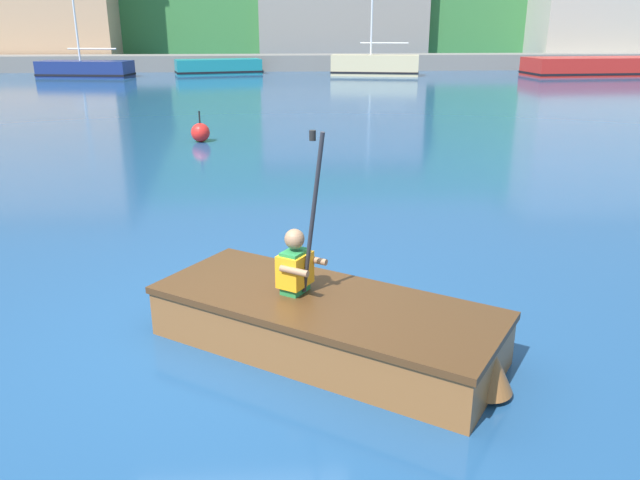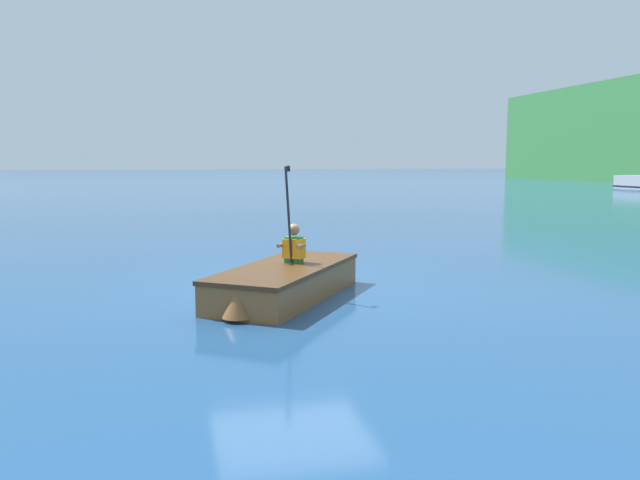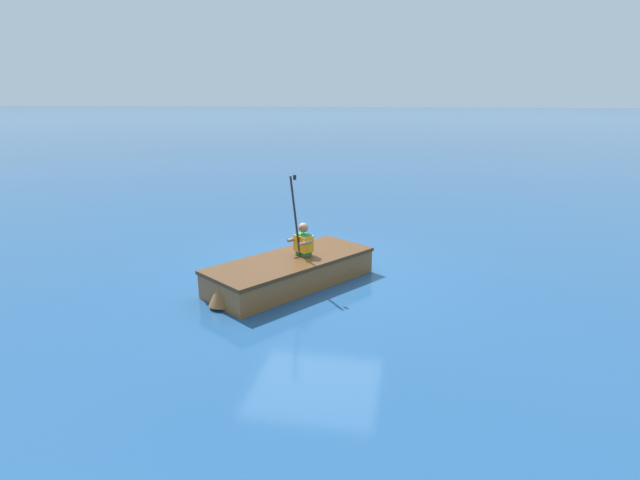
{
  "view_description": "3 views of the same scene",
  "coord_description": "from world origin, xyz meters",
  "views": [
    {
      "loc": [
        0.45,
        -4.99,
        2.64
      ],
      "look_at": [
        0.85,
        0.25,
        0.81
      ],
      "focal_mm": 35.0,
      "sensor_mm": 36.0,
      "label": 1
    },
    {
      "loc": [
        9.41,
        -1.81,
        1.92
      ],
      "look_at": [
        0.85,
        0.25,
        0.81
      ],
      "focal_mm": 35.0,
      "sensor_mm": 36.0,
      "label": 2
    },
    {
      "loc": [
        8.6,
        1.72,
        3.08
      ],
      "look_at": [
        0.85,
        0.25,
        0.81
      ],
      "focal_mm": 28.0,
      "sensor_mm": 36.0,
      "label": 3
    }
  ],
  "objects": [
    {
      "name": "rowboat_foreground",
      "position": [
        0.89,
        -0.28,
        0.26
      ],
      "size": [
        3.09,
        2.65,
        0.46
      ],
      "color": "brown",
      "rests_on": "ground"
    },
    {
      "name": "person_paddler",
      "position": [
        0.62,
        -0.09,
        0.73
      ],
      "size": [
        0.45,
        0.45,
        1.4
      ],
      "color": "#267F3F",
      "rests_on": "rowboat_foreground"
    },
    {
      "name": "ground_plane",
      "position": [
        0.0,
        0.0,
        0.0
      ],
      "size": [
        300.0,
        300.0,
        0.0
      ],
      "primitive_type": "plane",
      "color": "navy"
    }
  ]
}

